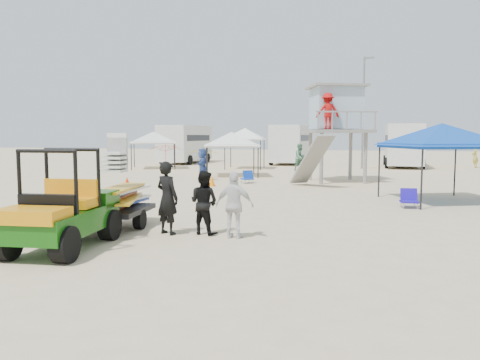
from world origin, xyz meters
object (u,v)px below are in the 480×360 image
(utility_cart, at_px, (59,204))
(man_left, at_px, (167,198))
(surf_trailer, at_px, (118,195))
(lifeguard_tower, at_px, (336,112))
(canopy_blue, at_px, (442,127))

(utility_cart, relative_size, man_left, 1.63)
(surf_trailer, height_order, lifeguard_tower, lifeguard_tower)
(surf_trailer, bearing_deg, canopy_blue, 40.81)
(surf_trailer, distance_m, man_left, 1.55)
(utility_cart, height_order, surf_trailer, surf_trailer)
(lifeguard_tower, distance_m, canopy_blue, 7.94)
(surf_trailer, height_order, man_left, surf_trailer)
(utility_cart, relative_size, canopy_blue, 0.66)
(man_left, height_order, lifeguard_tower, lifeguard_tower)
(surf_trailer, bearing_deg, utility_cart, -90.18)
(lifeguard_tower, bearing_deg, canopy_blue, -57.67)
(utility_cart, height_order, lifeguard_tower, lifeguard_tower)
(surf_trailer, height_order, canopy_blue, canopy_blue)
(man_left, relative_size, canopy_blue, 0.40)
(surf_trailer, xyz_separation_m, lifeguard_tower, (4.46, 14.15, 2.74))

